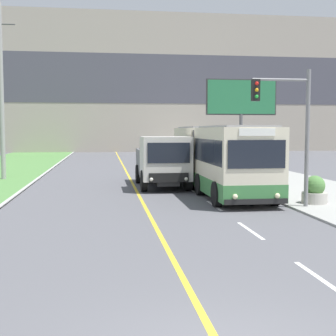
{
  "coord_description": "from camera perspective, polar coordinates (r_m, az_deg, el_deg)",
  "views": [
    {
      "loc": [
        -1.56,
        -5.53,
        3.01
      ],
      "look_at": [
        1.1,
        13.91,
        1.4
      ],
      "focal_mm": 50.0,
      "sensor_mm": 36.0,
      "label": 1
    }
  ],
  "objects": [
    {
      "name": "lane_marking_centre",
      "position": [
        9.16,
        5.24,
        -14.49
      ],
      "size": [
        2.88,
        140.0,
        0.01
      ],
      "color": "gold",
      "rests_on": "ground_plane"
    },
    {
      "name": "apartment_block_background",
      "position": [
        67.69,
        -6.53,
        10.07
      ],
      "size": [
        80.0,
        8.04,
        18.78
      ],
      "color": "#A89E8E",
      "rests_on": "ground_plane"
    },
    {
      "name": "city_bus",
      "position": [
        23.17,
        6.0,
        1.22
      ],
      "size": [
        2.63,
        12.24,
        3.19
      ],
      "color": "beige",
      "rests_on": "ground_plane"
    },
    {
      "name": "dump_truck",
      "position": [
        23.82,
        -0.56,
        0.71
      ],
      "size": [
        2.47,
        6.29,
        2.67
      ],
      "color": "black",
      "rests_on": "ground_plane"
    },
    {
      "name": "car_distant",
      "position": [
        39.96,
        0.03,
        1.36
      ],
      "size": [
        1.8,
        4.3,
        1.45
      ],
      "color": "silver",
      "rests_on": "ground_plane"
    },
    {
      "name": "utility_pole_far",
      "position": [
        29.99,
        -19.66,
        8.81
      ],
      "size": [
        1.8,
        0.28,
        10.5
      ],
      "color": "#9E9E99",
      "rests_on": "ground_plane"
    },
    {
      "name": "traffic_light_mast",
      "position": [
        18.25,
        14.67,
        5.7
      ],
      "size": [
        2.28,
        0.32,
        5.27
      ],
      "color": "slate",
      "rests_on": "ground_plane"
    },
    {
      "name": "billboard_large",
      "position": [
        34.04,
        8.93,
        8.11
      ],
      "size": [
        5.11,
        0.24,
        6.59
      ],
      "color": "#59595B",
      "rests_on": "ground_plane"
    },
    {
      "name": "planter_round_near",
      "position": [
        19.56,
        17.45,
        -2.71
      ],
      "size": [
        1.01,
        1.01,
        1.11
      ],
      "color": "#B7B2A8",
      "rests_on": "sidewalk_right"
    },
    {
      "name": "planter_round_second",
      "position": [
        24.06,
        13.08,
        -1.27
      ],
      "size": [
        0.97,
        0.97,
        1.1
      ],
      "color": "#B7B2A8",
      "rests_on": "sidewalk_right"
    }
  ]
}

